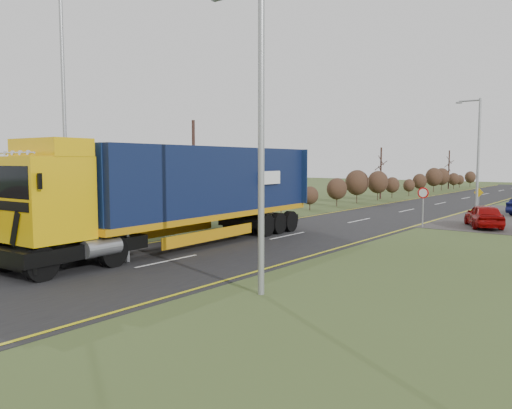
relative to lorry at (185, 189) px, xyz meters
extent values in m
plane|color=#38471E|center=(1.88, 1.21, -2.54)|extent=(160.00, 160.00, 0.00)
cube|color=black|center=(1.88, 11.21, -2.53)|extent=(8.00, 120.00, 0.02)
cube|color=#2B2826|center=(8.38, 21.21, -2.53)|extent=(6.00, 18.00, 0.02)
cube|color=gold|center=(-1.82, 11.21, -2.51)|extent=(0.12, 116.00, 0.01)
cube|color=gold|center=(5.58, 11.21, -2.51)|extent=(0.12, 116.00, 0.01)
cube|color=silver|center=(1.88, -2.79, -2.51)|extent=(0.12, 3.00, 0.01)
cube|color=silver|center=(1.88, 5.21, -2.51)|extent=(0.12, 3.00, 0.01)
cube|color=silver|center=(1.88, 13.21, -2.51)|extent=(0.12, 3.00, 0.01)
cube|color=silver|center=(1.88, 21.21, -2.51)|extent=(0.12, 3.00, 0.01)
cube|color=silver|center=(1.88, 29.21, -2.51)|extent=(0.12, 3.00, 0.01)
cube|color=silver|center=(1.88, 37.21, -2.51)|extent=(0.12, 3.00, 0.01)
cube|color=silver|center=(1.88, 45.21, -2.51)|extent=(0.12, 3.00, 0.01)
cube|color=silver|center=(1.88, 53.21, -2.51)|extent=(0.12, 3.00, 0.01)
ellipsoid|color=black|center=(-4.13, -2.79, -1.40)|extent=(1.21, 1.57, 1.39)
ellipsoid|color=black|center=(-4.12, 1.21, -1.05)|extent=(1.58, 2.06, 1.82)
ellipsoid|color=black|center=(-4.10, 5.21, -0.70)|extent=(1.96, 2.55, 2.25)
ellipsoid|color=black|center=(-4.15, 9.21, -0.82)|extent=(1.83, 2.38, 2.10)
ellipsoid|color=black|center=(-4.07, 13.21, -1.26)|extent=(1.37, 1.78, 1.57)
ellipsoid|color=black|center=(-4.18, 17.21, -1.41)|extent=(1.20, 1.56, 1.38)
ellipsoid|color=black|center=(-4.04, 21.21, -1.08)|extent=(1.55, 2.02, 1.78)
ellipsoid|color=black|center=(-4.21, 25.21, -0.71)|extent=(1.95, 2.53, 2.24)
ellipsoid|color=black|center=(-4.01, 29.21, -0.80)|extent=(1.85, 2.41, 2.13)
ellipsoid|color=black|center=(-4.24, 33.21, -1.23)|extent=(1.40, 1.81, 1.61)
ellipsoid|color=black|center=(-3.99, 37.21, -1.42)|extent=(1.19, 1.55, 1.37)
ellipsoid|color=black|center=(-4.26, 41.21, -1.11)|extent=(1.52, 1.97, 1.75)
ellipsoid|color=black|center=(-3.96, 45.21, -0.73)|extent=(1.93, 2.51, 2.22)
ellipsoid|color=black|center=(-4.29, 49.21, -0.78)|extent=(1.88, 2.44, 2.16)
ellipsoid|color=black|center=(-3.94, 53.21, -1.20)|extent=(1.43, 1.85, 1.64)
ellipsoid|color=black|center=(-4.31, 57.21, -1.42)|extent=(1.19, 1.55, 1.37)
ellipsoid|color=black|center=(-3.92, 61.21, -1.14)|extent=(1.49, 1.93, 1.71)
cylinder|color=#34201A|center=(-4.62, 5.21, 0.48)|extent=(0.18, 0.18, 6.05)
cylinder|color=#34201A|center=(-4.62, 31.21, -0.01)|extent=(0.18, 0.18, 5.06)
cylinder|color=#34201A|center=(-4.62, 53.21, 0.03)|extent=(0.18, 0.18, 5.15)
cube|color=black|center=(0.00, -5.59, -1.80)|extent=(2.79, 5.01, 0.48)
cube|color=#DBA809|center=(0.00, -6.54, -0.04)|extent=(2.77, 2.47, 2.77)
cube|color=black|center=(0.00, -7.66, -1.96)|extent=(2.66, 0.26, 0.58)
cube|color=black|center=(-0.45, -7.72, -0.89)|extent=(0.64, 0.05, 1.14)
cube|color=black|center=(0.45, -7.72, -0.89)|extent=(0.64, 0.05, 1.14)
cube|color=black|center=(0.00, -7.69, 0.54)|extent=(2.50, 0.18, 1.01)
cube|color=black|center=(0.00, -7.72, -0.20)|extent=(2.44, 0.15, 0.30)
cube|color=#DBA809|center=(0.00, -6.17, 1.64)|extent=(2.73, 1.62, 0.60)
cylinder|color=silver|center=(0.00, -7.45, 1.45)|extent=(2.34, 0.18, 0.06)
cube|color=black|center=(1.52, -7.45, 0.60)|extent=(0.09, 0.12, 0.48)
cylinder|color=gray|center=(-1.22, -5.16, -1.74)|extent=(0.66, 1.41, 0.60)
cylinder|color=gray|center=(1.22, -5.16, -1.74)|extent=(0.66, 1.41, 0.60)
cube|color=#C3840D|center=(0.00, 1.33, -1.23)|extent=(3.32, 13.52, 0.26)
cube|color=black|center=(0.00, 1.33, 0.36)|extent=(3.28, 13.09, 2.92)
cube|color=#102043|center=(0.00, 7.83, 0.36)|extent=(2.64, 0.19, 2.92)
cube|color=#102043|center=(0.00, -5.18, 0.36)|extent=(2.64, 0.19, 2.92)
cube|color=black|center=(0.00, 5.37, -1.85)|extent=(2.63, 3.95, 0.37)
cube|color=#C3840D|center=(-1.30, 0.26, -1.96)|extent=(0.34, 5.85, 0.48)
cube|color=#C3840D|center=(1.30, 0.26, -1.96)|extent=(0.34, 5.85, 0.48)
cylinder|color=black|center=(-1.12, -7.29, -1.99)|extent=(0.39, 1.12, 1.11)
cylinder|color=black|center=(1.12, -7.29, -1.99)|extent=(0.39, 1.12, 1.11)
cylinder|color=black|center=(-1.12, -4.63, -1.99)|extent=(0.39, 1.12, 1.11)
cylinder|color=black|center=(1.12, -4.63, -1.99)|extent=(0.39, 1.12, 1.11)
cylinder|color=black|center=(-1.12, 4.41, -1.99)|extent=(0.39, 1.12, 1.11)
cylinder|color=black|center=(1.12, 4.41, -1.99)|extent=(0.39, 1.12, 1.11)
cylinder|color=black|center=(-1.12, 5.47, -1.99)|extent=(0.39, 1.12, 1.11)
cylinder|color=black|center=(1.12, 5.47, -1.99)|extent=(0.39, 1.12, 1.11)
cylinder|color=black|center=(-1.12, 6.54, -1.99)|extent=(0.39, 1.12, 1.11)
cylinder|color=black|center=(1.12, 6.54, -1.99)|extent=(0.39, 1.12, 1.11)
imported|color=#840606|center=(8.85, 14.51, -1.88)|extent=(3.06, 4.20, 1.33)
cylinder|color=gray|center=(7.39, -4.28, 1.77)|extent=(0.18, 0.18, 8.63)
cylinder|color=gray|center=(6.48, 22.49, 1.53)|extent=(0.18, 0.18, 8.14)
cylinder|color=gray|center=(5.76, 22.49, 5.47)|extent=(1.45, 0.12, 0.12)
cube|color=gray|center=(5.03, 22.49, 5.38)|extent=(0.41, 0.16, 0.13)
cylinder|color=gray|center=(-4.32, -3.00, 3.01)|extent=(0.16, 0.16, 11.09)
cylinder|color=gray|center=(6.08, 12.55, -1.56)|extent=(0.08, 0.08, 1.96)
cylinder|color=red|center=(6.08, 12.52, -0.59)|extent=(0.63, 0.04, 0.63)
cylinder|color=white|center=(6.08, 12.50, -0.59)|extent=(0.47, 0.02, 0.47)
cylinder|color=gray|center=(6.30, 23.80, -1.88)|extent=(0.08, 0.08, 1.32)
cube|color=#E3AC0C|center=(6.30, 23.75, -1.13)|extent=(0.67, 0.04, 0.67)
camera|label=1|loc=(15.67, -15.25, 1.20)|focal=35.00mm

